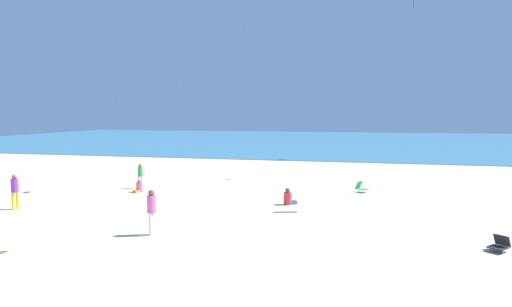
% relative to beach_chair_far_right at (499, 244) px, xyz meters
% --- Properties ---
extents(ground_plane, '(120.00, 120.00, 0.00)m').
position_rel_beach_chair_far_right_xyz_m(ground_plane, '(-8.43, 6.76, -0.22)').
color(ground_plane, beige).
extents(ocean_water, '(120.00, 60.00, 0.05)m').
position_rel_beach_chair_far_right_xyz_m(ocean_water, '(-8.43, 54.23, -0.20)').
color(ocean_water, teal).
rests_on(ocean_water, ground_plane).
extents(beach_chair_far_right, '(0.76, 0.77, 0.51)m').
position_rel_beach_chair_far_right_xyz_m(beach_chair_far_right, '(0.00, 0.00, 0.00)').
color(beach_chair_far_right, black).
rests_on(beach_chair_far_right, ground_plane).
extents(beach_chair_far_left, '(0.77, 0.74, 0.59)m').
position_rel_beach_chair_far_right_xyz_m(beach_chair_far_left, '(-4.29, 9.66, 0.05)').
color(beach_chair_far_left, '#2D9956').
rests_on(beach_chair_far_left, ground_plane).
extents(person_0, '(0.44, 0.44, 1.57)m').
position_rel_beach_chair_far_right_xyz_m(person_0, '(-19.21, 1.56, 0.68)').
color(person_0, yellow).
rests_on(person_0, ground_plane).
extents(person_1, '(0.46, 0.63, 0.72)m').
position_rel_beach_chair_far_right_xyz_m(person_1, '(-15.99, 6.79, 0.04)').
color(person_1, '#D8599E').
rests_on(person_1, ground_plane).
extents(person_2, '(0.34, 0.34, 1.61)m').
position_rel_beach_chair_far_right_xyz_m(person_2, '(-11.35, -0.85, 0.71)').
color(person_2, white).
rests_on(person_2, ground_plane).
extents(person_4, '(0.70, 0.66, 0.80)m').
position_rel_beach_chair_far_right_xyz_m(person_4, '(-7.56, 5.46, 0.07)').
color(person_4, red).
rests_on(person_4, ground_plane).
extents(person_5, '(0.36, 0.36, 1.41)m').
position_rel_beach_chair_far_right_xyz_m(person_5, '(-16.49, 7.90, 0.59)').
color(person_5, white).
rests_on(person_5, ground_plane).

